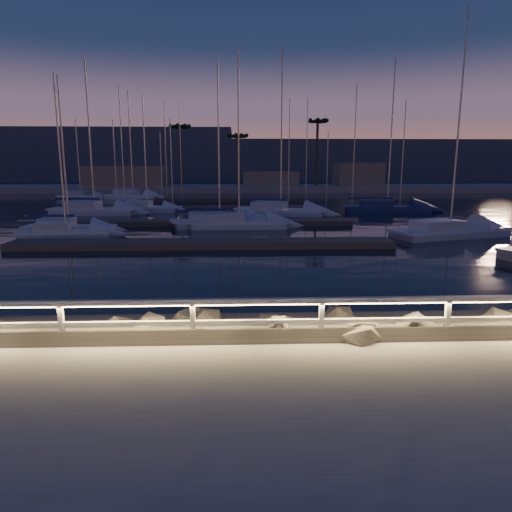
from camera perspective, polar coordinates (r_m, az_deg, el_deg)
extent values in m
plane|color=#A7A397|center=(11.08, -13.08, -10.59)|extent=(400.00, 400.00, 0.00)
cube|color=#A7A397|center=(8.91, -16.15, -17.12)|extent=(240.00, 5.00, 0.20)
cube|color=#6B645C|center=(12.57, -11.74, -9.33)|extent=(240.00, 3.45, 1.29)
plane|color=black|center=(90.24, -3.54, 8.31)|extent=(320.00, 320.00, 0.00)
plane|color=black|center=(11.58, -12.80, -16.11)|extent=(400.00, 400.00, 0.00)
cube|color=silver|center=(11.46, -23.15, -7.83)|extent=(0.11, 0.11, 1.00)
cube|color=silver|center=(10.76, -7.91, -8.22)|extent=(0.11, 0.11, 1.00)
cube|color=silver|center=(10.88, 8.17, -8.01)|extent=(0.11, 0.11, 1.00)
cube|color=silver|center=(11.79, 22.80, -7.29)|extent=(0.11, 0.11, 1.00)
cube|color=silver|center=(10.76, -13.31, -5.64)|extent=(44.00, 0.12, 0.12)
cube|color=silver|center=(10.91, -13.19, -8.15)|extent=(44.00, 0.09, 0.09)
cube|color=#FFDB72|center=(10.76, -13.31, -6.08)|extent=(44.00, 0.04, 0.03)
sphere|color=#6B645C|center=(11.84, 4.09, -9.36)|extent=(0.73, 0.73, 0.73)
sphere|color=#6B645C|center=(11.51, -14.34, -9.74)|extent=(0.96, 0.96, 0.96)
cube|color=#4E4641|center=(26.56, -6.65, 1.52)|extent=(22.00, 2.00, 0.40)
cube|color=#4E4641|center=(36.43, -5.46, 4.19)|extent=(22.00, 2.00, 0.40)
cube|color=#4E4641|center=(48.35, -4.67, 5.95)|extent=(22.00, 2.00, 0.40)
cube|color=#4E4641|center=(60.30, -4.19, 7.01)|extent=(22.00, 2.00, 0.40)
cube|color=#A7A397|center=(84.23, -3.64, 8.37)|extent=(160.00, 14.00, 1.20)
cube|color=gray|center=(86.49, -15.83, 9.37)|extent=(14.00, 8.00, 4.00)
cube|color=gray|center=(85.35, 1.82, 9.43)|extent=(10.00, 6.00, 3.00)
cube|color=gray|center=(86.93, 12.60, 9.73)|extent=(8.00, 7.00, 4.60)
cylinder|color=brown|center=(82.73, -9.40, 12.24)|extent=(0.44, 0.44, 10.50)
cylinder|color=brown|center=(83.10, -2.29, 11.86)|extent=(0.44, 0.44, 9.00)
cylinder|color=brown|center=(83.29, 7.62, 12.63)|extent=(0.44, 0.44, 11.50)
cube|color=#3A4659|center=(140.11, -3.10, 11.25)|extent=(220.00, 30.00, 14.00)
cube|color=#3A4659|center=(162.44, -25.14, 10.93)|extent=(120.00, 25.00, 18.00)
cube|color=silver|center=(32.25, -22.60, 2.36)|extent=(5.79, 2.55, 0.48)
cube|color=silver|center=(32.21, -22.64, 2.89)|extent=(6.22, 2.33, 0.13)
cube|color=silver|center=(32.36, -24.02, 3.36)|extent=(2.34, 1.66, 0.56)
cylinder|color=#9D9DA1|center=(31.94, -23.32, 11.70)|extent=(0.10, 0.10, 9.73)
cylinder|color=#9D9DA1|center=(32.41, -24.75, 4.08)|extent=(3.48, 0.50, 0.07)
cube|color=silver|center=(34.60, -2.12, 3.77)|extent=(7.03, 2.35, 0.51)
cube|color=silver|center=(34.56, -2.12, 4.30)|extent=(7.62, 2.00, 0.14)
cube|color=silver|center=(34.53, -3.75, 4.82)|extent=(2.74, 1.76, 0.60)
cylinder|color=#9D9DA1|center=(34.36, -2.20, 14.61)|extent=(0.11, 0.11, 12.21)
cylinder|color=#9D9DA1|center=(34.50, -4.58, 5.57)|extent=(4.39, 0.08, 0.07)
cube|color=silver|center=(34.58, -22.27, 2.93)|extent=(5.75, 1.92, 0.49)
cube|color=silver|center=(34.55, -22.31, 3.44)|extent=(6.23, 1.63, 0.13)
cube|color=silver|center=(34.79, -23.59, 3.91)|extent=(2.24, 1.44, 0.58)
cylinder|color=#9D9DA1|center=(34.30, -22.95, 11.88)|extent=(0.11, 0.11, 9.99)
cylinder|color=#9D9DA1|center=(34.89, -24.26, 4.61)|extent=(3.60, 0.07, 0.07)
cube|color=silver|center=(35.91, -4.54, 4.02)|extent=(7.38, 4.08, 0.51)
cube|color=silver|center=(35.87, -4.55, 4.53)|extent=(7.85, 3.90, 0.14)
cube|color=silver|center=(35.63, -6.09, 4.98)|extent=(3.09, 2.40, 0.60)
cylinder|color=#9D9DA1|center=(35.68, -4.71, 14.43)|extent=(0.11, 0.11, 12.17)
cylinder|color=#9D9DA1|center=(35.49, -6.88, 5.68)|extent=(4.25, 1.21, 0.07)
cube|color=silver|center=(32.94, 23.04, 2.50)|extent=(8.25, 4.82, 0.52)
cube|color=silver|center=(32.90, 23.09, 3.07)|extent=(8.75, 4.64, 0.14)
cube|color=silver|center=(32.13, 21.70, 3.60)|extent=(3.49, 2.77, 0.62)
cylinder|color=#9D9DA1|center=(32.74, 24.05, 15.08)|extent=(0.11, 0.11, 13.58)
cylinder|color=#9D9DA1|center=(31.73, 21.02, 4.43)|extent=(4.69, 1.53, 0.08)
cube|color=silver|center=(48.08, -13.40, 5.59)|extent=(6.49, 3.05, 0.53)
cube|color=silver|center=(48.05, -13.42, 5.99)|extent=(6.96, 2.82, 0.14)
cube|color=silver|center=(48.33, -14.41, 6.38)|extent=(2.64, 1.93, 0.63)
cylinder|color=#9D9DA1|center=(47.88, -13.73, 12.57)|extent=(0.12, 0.12, 10.84)
cylinder|color=#9D9DA1|center=(48.45, -14.92, 6.93)|extent=(3.86, 0.70, 0.08)
cube|color=silver|center=(46.76, -19.50, 5.10)|extent=(8.16, 3.45, 0.62)
cube|color=silver|center=(46.72, -19.53, 5.58)|extent=(8.77, 3.13, 0.17)
cube|color=silver|center=(47.14, -20.80, 6.02)|extent=(3.27, 2.29, 0.73)
cylinder|color=#9D9DA1|center=(46.63, -20.11, 14.15)|extent=(0.13, 0.13, 13.76)
cylinder|color=#9D9DA1|center=(47.33, -21.46, 6.67)|extent=(4.94, 0.60, 0.09)
cube|color=silver|center=(43.76, 3.10, 5.35)|extent=(8.63, 5.27, 0.59)
cube|color=silver|center=(43.72, 3.11, 5.83)|extent=(9.14, 5.11, 0.16)
cube|color=silver|center=(43.97, 1.67, 6.37)|extent=(3.68, 2.98, 0.70)
cylinder|color=#9D9DA1|center=(43.63, 3.21, 15.31)|extent=(0.13, 0.13, 14.21)
cylinder|color=#9D9DA1|center=(44.08, 0.95, 7.08)|extent=(4.86, 1.77, 0.09)
cube|color=navy|center=(48.65, 16.06, 5.52)|extent=(8.48, 3.73, 0.55)
cube|color=navy|center=(48.62, 16.08, 5.93)|extent=(9.11, 3.41, 0.15)
cube|color=navy|center=(48.39, 14.77, 6.39)|extent=(3.42, 2.43, 0.65)
cylinder|color=#9D9DA1|center=(48.54, 16.56, 14.44)|extent=(0.12, 0.12, 14.24)
cylinder|color=#9D9DA1|center=(48.26, 14.13, 7.01)|extent=(5.10, 0.71, 0.08)
cube|color=silver|center=(68.89, -21.03, 6.79)|extent=(6.20, 3.16, 0.50)
cube|color=silver|center=(68.87, -21.05, 7.05)|extent=(6.62, 2.97, 0.14)
cube|color=silver|center=(68.95, -21.75, 7.27)|extent=(2.56, 1.92, 0.59)
cylinder|color=#9D9DA1|center=(68.75, -21.36, 11.40)|extent=(0.11, 0.11, 10.28)
cylinder|color=#9D9DA1|center=(68.98, -22.12, 7.63)|extent=(3.64, 0.84, 0.07)
cube|color=silver|center=(66.11, -15.09, 6.99)|extent=(8.42, 5.64, 0.63)
cube|color=silver|center=(66.08, -15.10, 7.33)|extent=(8.88, 5.53, 0.17)
cube|color=silver|center=(66.72, -15.90, 7.67)|extent=(3.66, 3.08, 0.74)
cylinder|color=#9D9DA1|center=(66.02, -15.43, 13.47)|extent=(0.14, 0.14, 13.93)
cylinder|color=#9D9DA1|center=(67.03, -16.31, 8.15)|extent=(4.64, 2.07, 0.09)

